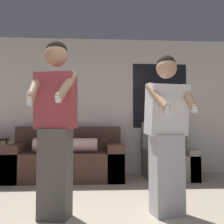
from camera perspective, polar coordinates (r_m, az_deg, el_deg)
The scene contains 5 objects.
wall_back at distance 5.28m, azimuth -1.24°, elevation 1.49°, with size 5.92×0.07×2.70m.
couch at distance 4.79m, azimuth -9.84°, elevation -10.25°, with size 1.97×0.99×0.92m.
armchair at distance 4.88m, azimuth 12.07°, elevation -10.20°, with size 0.85×0.82×1.00m.
person_left at distance 2.69m, azimuth -12.19°, elevation -2.58°, with size 0.46×0.52×1.78m.
person_right at distance 2.78m, azimuth 11.84°, elevation -4.37°, with size 0.47×0.53×1.66m.
Camera 1 is at (-0.18, -2.07, 0.89)m, focal length 42.00 mm.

